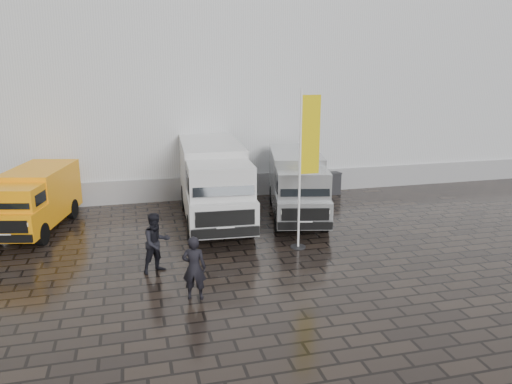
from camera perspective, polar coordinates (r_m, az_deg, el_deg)
ground at (r=14.99m, az=1.55°, el=-8.38°), size 120.00×120.00×0.00m
exhibition_hall at (r=29.83m, az=-3.21°, el=14.91°), size 44.00×16.00×12.00m
hall_plinth at (r=22.64m, az=0.95°, el=0.95°), size 44.00×0.15×1.00m
van_yellow at (r=19.32m, az=-24.03°, el=-0.98°), size 2.85×4.96×2.16m
van_white at (r=18.74m, az=-4.86°, el=0.93°), size 2.61×6.75×2.87m
van_silver at (r=19.29m, az=4.70°, el=0.68°), size 3.09×5.90×2.44m
flagpole at (r=15.69m, az=5.68°, el=3.53°), size 0.88×0.50×5.10m
wheelie_bin at (r=23.04m, az=8.77°, el=1.03°), size 0.64×0.64×1.00m
person_front at (r=12.80m, az=-7.09°, el=-8.59°), size 0.70×0.56×1.68m
person_tent at (r=14.52m, az=-11.30°, el=-5.73°), size 1.06×0.97×1.76m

